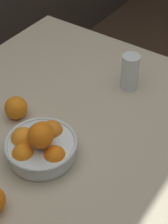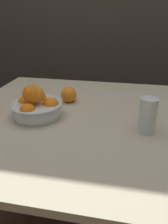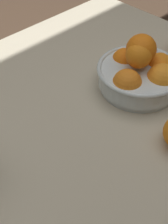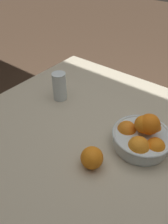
# 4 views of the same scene
# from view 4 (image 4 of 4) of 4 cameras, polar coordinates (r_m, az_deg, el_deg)

# --- Properties ---
(ground_plane) EXTENTS (12.00, 12.00, 0.00)m
(ground_plane) POSITION_cam_4_polar(r_m,az_deg,el_deg) (1.56, 1.89, -25.38)
(ground_plane) COLOR #4C3828
(dining_table) EXTENTS (1.15, 1.08, 0.75)m
(dining_table) POSITION_cam_4_polar(r_m,az_deg,el_deg) (1.00, 2.70, -8.50)
(dining_table) COLOR #B7AD93
(dining_table) RESTS_ON ground_plane
(fruit_bowl) EXTENTS (0.23, 0.23, 0.15)m
(fruit_bowl) POSITION_cam_4_polar(r_m,az_deg,el_deg) (0.88, 14.94, -6.31)
(fruit_bowl) COLOR silver
(fruit_bowl) RESTS_ON dining_table
(juice_glass) EXTENTS (0.07, 0.07, 0.14)m
(juice_glass) POSITION_cam_4_polar(r_m,az_deg,el_deg) (1.12, -6.39, 6.49)
(juice_glass) COLOR #F4A314
(juice_glass) RESTS_ON dining_table
(orange_loose_near_bowl) EXTENTS (0.08, 0.08, 0.08)m
(orange_loose_near_bowl) POSITION_cam_4_polar(r_m,az_deg,el_deg) (0.80, 2.08, -11.85)
(orange_loose_near_bowl) COLOR orange
(orange_loose_near_bowl) RESTS_ON dining_table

